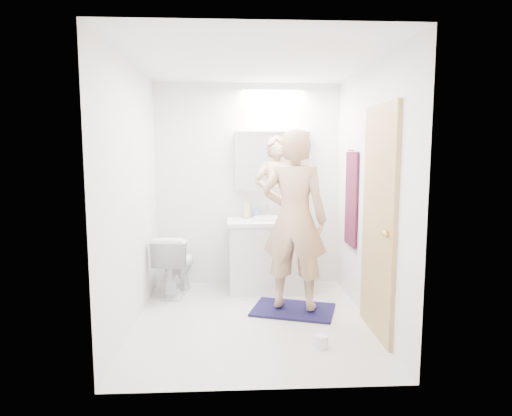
{
  "coord_description": "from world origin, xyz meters",
  "views": [
    {
      "loc": [
        -0.17,
        -4.06,
        1.6
      ],
      "look_at": [
        0.05,
        0.25,
        1.05
      ],
      "focal_mm": 31.06,
      "sensor_mm": 36.0,
      "label": 1
    }
  ],
  "objects": [
    {
      "name": "ceiling",
      "position": [
        0.0,
        0.0,
        2.4
      ],
      "size": [
        2.5,
        2.5,
        0.0
      ],
      "primitive_type": "plane",
      "rotation": [
        3.14,
        0.0,
        0.0
      ],
      "color": "white",
      "rests_on": "floor"
    },
    {
      "name": "wall_front",
      "position": [
        0.0,
        -1.25,
        1.2
      ],
      "size": [
        2.5,
        0.0,
        2.5
      ],
      "primitive_type": "plane",
      "rotation": [
        -1.57,
        0.0,
        0.0
      ],
      "color": "white",
      "rests_on": "floor"
    },
    {
      "name": "toilet",
      "position": [
        -0.83,
        0.85,
        0.34
      ],
      "size": [
        0.47,
        0.72,
        0.68
      ],
      "primitive_type": "imported",
      "rotation": [
        0.0,
        0.0,
        3.0
      ],
      "color": "white",
      "rests_on": "floor"
    },
    {
      "name": "faucet",
      "position": [
        0.23,
        1.19,
        0.9
      ],
      "size": [
        0.02,
        0.02,
        0.16
      ],
      "primitive_type": "cylinder",
      "color": "silver",
      "rests_on": "countertop"
    },
    {
      "name": "wall_left",
      "position": [
        -1.1,
        0.0,
        1.2
      ],
      "size": [
        0.0,
        2.5,
        2.5
      ],
      "primitive_type": "plane",
      "rotation": [
        1.57,
        0.0,
        1.57
      ],
      "color": "white",
      "rests_on": "floor"
    },
    {
      "name": "door",
      "position": [
        1.08,
        -0.35,
        1.0
      ],
      "size": [
        0.04,
        0.8,
        2.0
      ],
      "primitive_type": "cube",
      "color": "tan",
      "rests_on": "wall_right"
    },
    {
      "name": "door_knob",
      "position": [
        1.04,
        -0.65,
        0.95
      ],
      "size": [
        0.06,
        0.06,
        0.06
      ],
      "primitive_type": "sphere",
      "color": "gold",
      "rests_on": "door"
    },
    {
      "name": "medicine_cabinet",
      "position": [
        0.3,
        1.18,
        1.5
      ],
      "size": [
        0.88,
        0.14,
        0.7
      ],
      "primitive_type": "cube",
      "color": "white",
      "rests_on": "wall_back"
    },
    {
      "name": "vanity_cabinet",
      "position": [
        0.23,
        0.96,
        0.39
      ],
      "size": [
        0.9,
        0.55,
        0.78
      ],
      "primitive_type": "cube",
      "color": "silver",
      "rests_on": "floor"
    },
    {
      "name": "sink_basin",
      "position": [
        0.23,
        0.99,
        0.84
      ],
      "size": [
        0.36,
        0.36,
        0.03
      ],
      "primitive_type": "cylinder",
      "color": "silver",
      "rests_on": "countertop"
    },
    {
      "name": "bath_rug",
      "position": [
        0.43,
        0.22,
        0.01
      ],
      "size": [
        0.93,
        0.77,
        0.02
      ],
      "primitive_type": "cube",
      "rotation": [
        0.0,
        0.0,
        -0.31
      ],
      "color": "#161238",
      "rests_on": "floor"
    },
    {
      "name": "toilet_paper_roll",
      "position": [
        0.54,
        -0.62,
        0.05
      ],
      "size": [
        0.11,
        0.11,
        0.1
      ],
      "primitive_type": "cylinder",
      "color": "white",
      "rests_on": "floor"
    },
    {
      "name": "soap_bottle_b",
      "position": [
        0.09,
        1.15,
        0.9
      ],
      "size": [
        0.1,
        0.1,
        0.15
      ],
      "primitive_type": "imported",
      "rotation": [
        0.0,
        0.0,
        -0.76
      ],
      "color": "#5693B9",
      "rests_on": "countertop"
    },
    {
      "name": "person",
      "position": [
        0.43,
        0.22,
        0.94
      ],
      "size": [
        0.75,
        0.6,
        1.77
      ],
      "primitive_type": "imported",
      "rotation": [
        0.0,
        0.0,
        2.83
      ],
      "color": "tan",
      "rests_on": "bath_rug"
    },
    {
      "name": "floor",
      "position": [
        0.0,
        0.0,
        0.0
      ],
      "size": [
        2.5,
        2.5,
        0.0
      ],
      "primitive_type": "plane",
      "color": "silver",
      "rests_on": "ground"
    },
    {
      "name": "toothbrush_cup",
      "position": [
        0.43,
        1.12,
        0.87
      ],
      "size": [
        0.1,
        0.1,
        0.1
      ],
      "primitive_type": "imported",
      "rotation": [
        0.0,
        0.0,
        -0.01
      ],
      "color": "#476FD5",
      "rests_on": "countertop"
    },
    {
      "name": "countertop",
      "position": [
        0.23,
        0.96,
        0.8
      ],
      "size": [
        0.95,
        0.58,
        0.04
      ],
      "primitive_type": "cube",
      "color": "white",
      "rests_on": "vanity_cabinet"
    },
    {
      "name": "mirror_panel",
      "position": [
        0.3,
        1.1,
        1.5
      ],
      "size": [
        0.84,
        0.01,
        0.66
      ],
      "primitive_type": "cube",
      "color": "silver",
      "rests_on": "medicine_cabinet"
    },
    {
      "name": "soap_bottle_a",
      "position": [
        -0.02,
        1.11,
        0.94
      ],
      "size": [
        0.1,
        0.1,
        0.24
      ],
      "primitive_type": "imported",
      "rotation": [
        0.0,
        0.0,
        0.1
      ],
      "color": "#C7B581",
      "rests_on": "countertop"
    },
    {
      "name": "wall_back",
      "position": [
        0.0,
        1.25,
        1.2
      ],
      "size": [
        2.5,
        0.0,
        2.5
      ],
      "primitive_type": "plane",
      "rotation": [
        1.57,
        0.0,
        0.0
      ],
      "color": "white",
      "rests_on": "floor"
    },
    {
      "name": "towel",
      "position": [
        1.08,
        0.55,
        1.1
      ],
      "size": [
        0.02,
        0.42,
        1.0
      ],
      "primitive_type": "cube",
      "color": "#131239",
      "rests_on": "wall_right"
    },
    {
      "name": "wall_right",
      "position": [
        1.1,
        0.0,
        1.2
      ],
      "size": [
        0.0,
        2.5,
        2.5
      ],
      "primitive_type": "plane",
      "rotation": [
        1.57,
        0.0,
        -1.57
      ],
      "color": "white",
      "rests_on": "floor"
    },
    {
      "name": "towel_hook",
      "position": [
        1.07,
        0.55,
        1.62
      ],
      "size": [
        0.07,
        0.02,
        0.02
      ],
      "primitive_type": "cylinder",
      "rotation": [
        0.0,
        1.57,
        0.0
      ],
      "color": "silver",
      "rests_on": "wall_right"
    }
  ]
}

